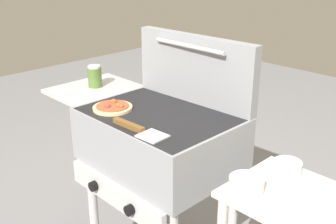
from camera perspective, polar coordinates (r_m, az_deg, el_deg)
grill at (r=1.80m, az=-1.53°, el=-4.34°), size 0.96×0.53×0.90m
grill_lid_open at (r=1.83m, az=3.73°, el=5.97°), size 0.63×0.09×0.30m
pizza_pepperoni at (r=1.79m, az=-7.64°, el=0.68°), size 0.17×0.17×0.04m
sauce_jar at (r=2.09m, az=-10.08°, el=4.87°), size 0.07×0.07×0.11m
spatula at (r=1.57m, az=-4.14°, el=-2.42°), size 0.26×0.10×0.02m
topping_bowl_near at (r=1.41m, az=10.78°, el=-9.81°), size 0.12×0.12×0.04m
topping_bowl_far at (r=1.38m, az=18.55°, el=-11.59°), size 0.10×0.10×0.04m
topping_bowl_middle at (r=1.54m, az=16.13°, el=-7.39°), size 0.10×0.10×0.04m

